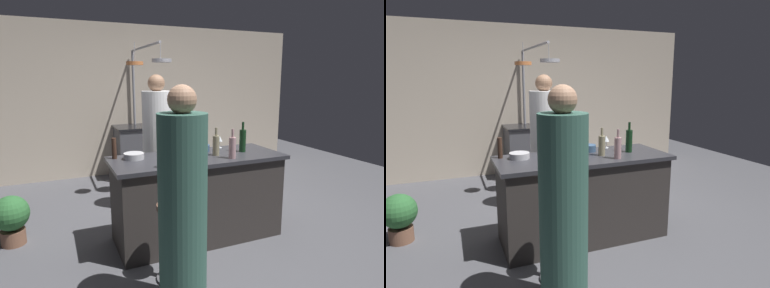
{
  "view_description": "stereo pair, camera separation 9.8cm",
  "coord_description": "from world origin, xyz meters",
  "views": [
    {
      "loc": [
        -1.37,
        -3.02,
        1.7
      ],
      "look_at": [
        0.0,
        0.15,
        1.0
      ],
      "focal_mm": 30.75,
      "sensor_mm": 36.0,
      "label": 1
    },
    {
      "loc": [
        -1.28,
        -3.05,
        1.7
      ],
      "look_at": [
        0.0,
        0.15,
        1.0
      ],
      "focal_mm": 30.75,
      "sensor_mm": 36.0,
      "label": 2
    }
  ],
  "objects": [
    {
      "name": "cutting_board",
      "position": [
        -0.22,
        0.07,
        0.91
      ],
      "size": [
        0.32,
        0.22,
        0.02
      ],
      "primitive_type": "cube",
      "color": "#997047",
      "rests_on": "kitchen_island"
    },
    {
      "name": "mixing_bowl_steel",
      "position": [
        -0.64,
        0.14,
        0.93
      ],
      "size": [
        0.2,
        0.2,
        0.06
      ],
      "primitive_type": "cylinder",
      "color": "#B7B7BC",
      "rests_on": "kitchen_island"
    },
    {
      "name": "wine_bottle_dark",
      "position": [
        -0.14,
        -0.19,
        1.03
      ],
      "size": [
        0.07,
        0.07,
        0.33
      ],
      "color": "black",
      "rests_on": "kitchen_island"
    },
    {
      "name": "pepper_mill",
      "position": [
        -0.81,
        0.23,
        1.01
      ],
      "size": [
        0.05,
        0.05,
        0.21
      ],
      "primitive_type": "cylinder",
      "color": "#382319",
      "rests_on": "kitchen_island"
    },
    {
      "name": "wine_bottle_red",
      "position": [
        0.54,
        -0.01,
        1.03
      ],
      "size": [
        0.07,
        0.07,
        0.33
      ],
      "color": "#143319",
      "rests_on": "kitchen_island"
    },
    {
      "name": "wine_glass_near_left_guest",
      "position": [
        0.39,
        0.26,
        1.01
      ],
      "size": [
        0.07,
        0.07,
        0.15
      ],
      "color": "silver",
      "rests_on": "kitchen_island"
    },
    {
      "name": "bar_stool_left",
      "position": [
        -0.51,
        -0.62,
        0.38
      ],
      "size": [
        0.28,
        0.28,
        0.68
      ],
      "color": "#4C4C51",
      "rests_on": "ground_plane"
    },
    {
      "name": "potted_plant",
      "position": [
        -1.82,
        0.61,
        0.3
      ],
      "size": [
        0.36,
        0.36,
        0.52
      ],
      "color": "brown",
      "rests_on": "ground_plane"
    },
    {
      "name": "kitchen_island",
      "position": [
        0.0,
        0.0,
        0.45
      ],
      "size": [
        1.8,
        0.72,
        0.9
      ],
      "color": "#332D2B",
      "rests_on": "ground_plane"
    },
    {
      "name": "overhead_pot_rack",
      "position": [
        -0.05,
        1.92,
        1.65
      ],
      "size": [
        0.6,
        1.57,
        2.17
      ],
      "color": "gray",
      "rests_on": "ground_plane"
    },
    {
      "name": "ground_plane",
      "position": [
        0.0,
        0.0,
        0.0
      ],
      "size": [
        9.0,
        9.0,
        0.0
      ],
      "primitive_type": "plane",
      "color": "#4C4C51"
    },
    {
      "name": "wine_bottle_white",
      "position": [
        0.19,
        -0.05,
        1.01
      ],
      "size": [
        0.07,
        0.07,
        0.29
      ],
      "color": "gray",
      "rests_on": "kitchen_island"
    },
    {
      "name": "stove_range",
      "position": [
        0.0,
        2.45,
        0.45
      ],
      "size": [
        0.8,
        0.64,
        0.89
      ],
      "color": "#47474C",
      "rests_on": "ground_plane"
    },
    {
      "name": "wine_bottle_rose",
      "position": [
        0.28,
        -0.22,
        1.01
      ],
      "size": [
        0.07,
        0.07,
        0.3
      ],
      "color": "#B78C8E",
      "rests_on": "kitchen_island"
    },
    {
      "name": "chef",
      "position": [
        -0.16,
        0.88,
        0.81
      ],
      "size": [
        0.37,
        0.37,
        1.74
      ],
      "color": "white",
      "rests_on": "ground_plane"
    },
    {
      "name": "wine_glass_by_chef",
      "position": [
        -0.49,
        -0.27,
        1.01
      ],
      "size": [
        0.07,
        0.07,
        0.15
      ],
      "color": "silver",
      "rests_on": "kitchen_island"
    },
    {
      "name": "back_wall",
      "position": [
        0.0,
        2.85,
        1.3
      ],
      "size": [
        6.4,
        0.16,
        2.6
      ],
      "primitive_type": "cube",
      "color": "#BCAD99",
      "rests_on": "ground_plane"
    },
    {
      "name": "guest_left",
      "position": [
        -0.56,
        -0.99,
        0.77
      ],
      "size": [
        0.35,
        0.35,
        1.66
      ],
      "color": "#33594C",
      "rests_on": "ground_plane"
    },
    {
      "name": "mixing_bowl_blue",
      "position": [
        0.14,
        0.19,
        0.94
      ],
      "size": [
        0.16,
        0.16,
        0.07
      ],
      "primitive_type": "cylinder",
      "color": "#334C6B",
      "rests_on": "kitchen_island"
    }
  ]
}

